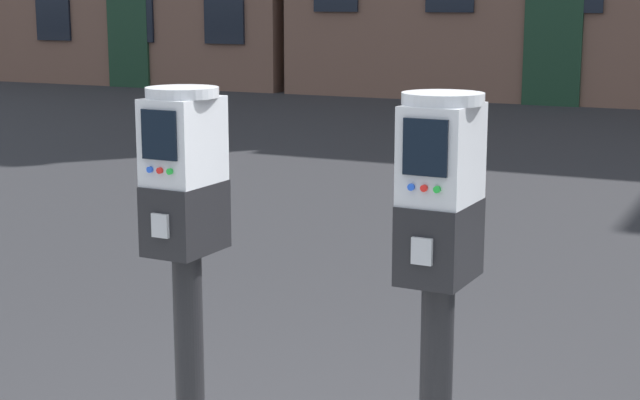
% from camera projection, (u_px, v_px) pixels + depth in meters
% --- Properties ---
extents(parking_meter_near_kerb, '(0.22, 0.26, 1.40)m').
position_uv_depth(parking_meter_near_kerb, '(186.00, 232.00, 2.99)').
color(parking_meter_near_kerb, black).
rests_on(parking_meter_near_kerb, sidewalk_slab).
extents(parking_meter_twin_adjacent, '(0.22, 0.26, 1.41)m').
position_uv_depth(parking_meter_twin_adjacent, '(439.00, 257.00, 2.65)').
color(parking_meter_twin_adjacent, black).
rests_on(parking_meter_twin_adjacent, sidewalk_slab).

